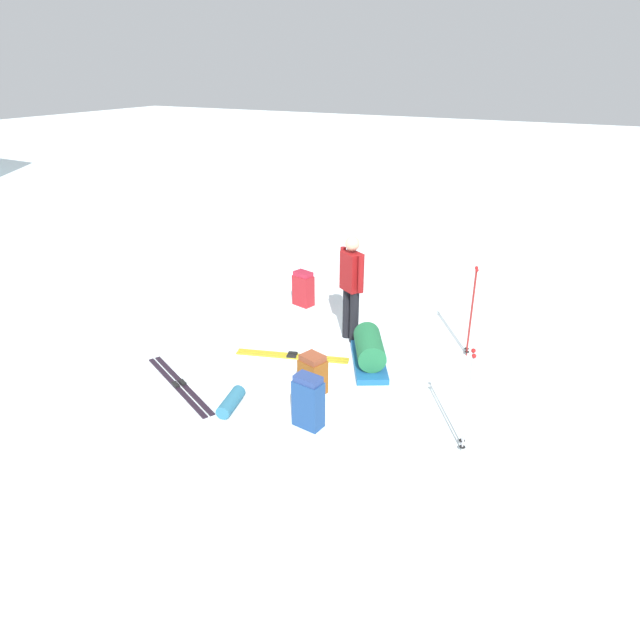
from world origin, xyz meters
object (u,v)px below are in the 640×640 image
backpack_large_dark (308,402)px  skier_standing (351,283)px  ski_pair_near (179,385)px  backpack_bright (313,374)px  gear_sled (369,351)px  backpack_small_spare (303,289)px  ski_pair_far (292,356)px  ski_poles_planted_near (468,396)px  sleeping_mat_rolled (231,402)px  ski_poles_planted_far (472,307)px

backpack_large_dark → skier_standing: bearing=12.8°
ski_pair_near → backpack_large_dark: backpack_large_dark is taller
backpack_bright → gear_sled: 1.12m
backpack_bright → backpack_small_spare: 3.01m
skier_standing → ski_pair_near: size_ratio=0.97×
skier_standing → backpack_bright: size_ratio=3.03×
backpack_bright → skier_standing: bearing=7.7°
backpack_large_dark → gear_sled: bearing=-1.6°
ski_pair_near → ski_pair_far: size_ratio=1.03×
backpack_large_dark → ski_poles_planted_near: ski_poles_planted_near is taller
skier_standing → backpack_bright: bearing=-172.3°
sleeping_mat_rolled → ski_poles_planted_far: bearing=-38.7°
sleeping_mat_rolled → backpack_bright: bearing=-42.2°
gear_sled → skier_standing: bearing=43.5°
ski_pair_far → backpack_large_dark: backpack_large_dark is taller
ski_pair_near → gear_sled: size_ratio=1.36×
skier_standing → ski_poles_planted_near: (-1.95, -2.32, -0.25)m
skier_standing → ski_poles_planted_near: 3.05m
backpack_bright → ski_poles_planted_far: bearing=-37.2°
backpack_large_dark → backpack_small_spare: bearing=30.1°
ski_poles_planted_near → ski_pair_near: bearing=96.6°
ski_poles_planted_far → gear_sled: (-0.99, 1.20, -0.54)m
ski_pair_far → backpack_small_spare: 2.03m
backpack_small_spare → ski_poles_planted_far: size_ratio=0.46×
skier_standing → gear_sled: 1.13m
backpack_bright → ski_poles_planted_near: size_ratio=0.44×
skier_standing → backpack_bright: (-1.68, -0.23, -0.68)m
skier_standing → sleeping_mat_rolled: bearing=168.3°
ski_poles_planted_near → ski_poles_planted_far: (2.32, 0.54, 0.07)m
skier_standing → ski_pair_near: (-2.39, 1.48, -0.94)m
backpack_bright → gear_sled: bearing=-19.0°
ski_pair_far → gear_sled: size_ratio=1.32×
skier_standing → backpack_large_dark: size_ratio=2.45×
backpack_small_spare → ski_pair_far: bearing=-155.7°
ski_pair_near → backpack_bright: size_ratio=3.12×
ski_pair_far → ski_poles_planted_far: ski_poles_planted_far is taller
ski_pair_far → gear_sled: gear_sled is taller
backpack_large_dark → gear_sled: backpack_large_dark is taller
ski_poles_planted_far → backpack_small_spare: bearing=80.8°
ski_pair_near → backpack_small_spare: bearing=-2.4°
backpack_bright → ski_poles_planted_far: size_ratio=0.40×
backpack_bright → ski_pair_far: bearing=45.6°
backpack_bright → ski_poles_planted_far: ski_poles_planted_far is taller
ski_poles_planted_near → gear_sled: ski_poles_planted_near is taller
ski_pair_near → skier_standing: bearing=-31.8°
ski_pair_far → backpack_large_dark: (-1.43, -1.07, 0.33)m
backpack_bright → sleeping_mat_rolled: 1.13m
ski_poles_planted_near → backpack_bright: bearing=82.7°
backpack_bright → backpack_small_spare: (2.56, 1.57, 0.04)m
gear_sled → sleeping_mat_rolled: 2.20m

